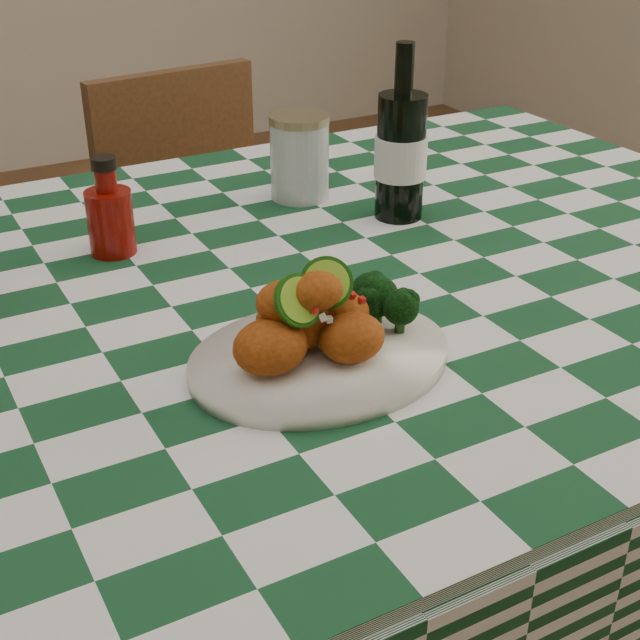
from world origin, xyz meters
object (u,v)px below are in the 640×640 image
ketchup_bottle (109,206)px  wooden_chair_right (221,279)px  mason_jar (300,157)px  fried_chicken_pile (313,314)px  dining_table (261,533)px  plate (320,359)px  beer_bottle (402,133)px

ketchup_bottle → wooden_chair_right: bearing=56.5°
mason_jar → wooden_chair_right: (0.06, 0.50, -0.43)m
fried_chicken_pile → wooden_chair_right: fried_chicken_pile is taller
fried_chicken_pile → ketchup_bottle: 0.40m
fried_chicken_pile → mason_jar: 0.50m
dining_table → fried_chicken_pile: fried_chicken_pile is taller
plate → mason_jar: size_ratio=2.20×
dining_table → wooden_chair_right: (0.26, 0.75, 0.03)m
beer_bottle → dining_table: bearing=-158.9°
ketchup_bottle → mason_jar: ketchup_bottle is taller
dining_table → beer_bottle: (0.29, 0.11, 0.52)m
dining_table → mason_jar: (0.20, 0.25, 0.46)m
fried_chicken_pile → ketchup_bottle: bearing=103.5°
plate → wooden_chair_right: (0.27, 0.95, -0.38)m
fried_chicken_pile → beer_bottle: bearing=45.4°
fried_chicken_pile → dining_table: bearing=83.9°
plate → ketchup_bottle: bearing=104.6°
fried_chicken_pile → beer_bottle: beer_bottle is taller
fried_chicken_pile → wooden_chair_right: (0.28, 0.95, -0.43)m
ketchup_bottle → beer_bottle: bearing=-10.4°
plate → fried_chicken_pile: size_ratio=1.95×
mason_jar → wooden_chair_right: 0.66m
plate → fried_chicken_pile: 0.06m
plate → fried_chicken_pile: fried_chicken_pile is taller
fried_chicken_pile → ketchup_bottle: ketchup_bottle is taller
dining_table → wooden_chair_right: bearing=70.8°
plate → mason_jar: mason_jar is taller
plate → ketchup_bottle: (-0.10, 0.39, 0.06)m
plate → beer_bottle: 0.45m
fried_chicken_pile → beer_bottle: 0.44m
dining_table → wooden_chair_right: 0.79m
beer_bottle → fried_chicken_pile: bearing=-134.6°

